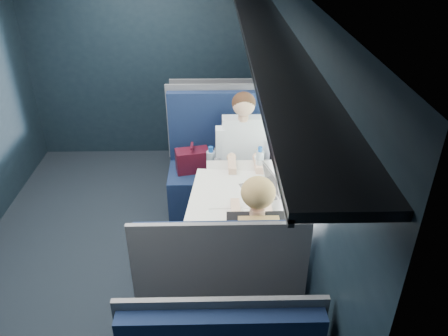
{
  "coord_description": "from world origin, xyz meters",
  "views": [
    {
      "loc": [
        0.83,
        -3.05,
        2.74
      ],
      "look_at": [
        0.9,
        0.0,
        0.95
      ],
      "focal_mm": 35.0,
      "sensor_mm": 36.0,
      "label": 1
    }
  ],
  "objects_px": {
    "seat_bay_near": "(216,170)",
    "seat_row_front": "(217,132)",
    "table": "(240,197)",
    "laptop": "(264,186)",
    "woman": "(255,246)",
    "seat_bay_far": "(220,297)",
    "bottle_small": "(260,160)",
    "man": "(243,152)",
    "cup": "(258,161)"
  },
  "relations": [
    {
      "from": "seat_bay_near",
      "to": "seat_row_front",
      "type": "distance_m",
      "value": 0.92
    },
    {
      "from": "seat_row_front",
      "to": "table",
      "type": "bearing_deg",
      "value": -84.2
    },
    {
      "from": "seat_bay_near",
      "to": "laptop",
      "type": "height_order",
      "value": "seat_bay_near"
    },
    {
      "from": "table",
      "to": "woman",
      "type": "bearing_deg",
      "value": -84.55
    },
    {
      "from": "seat_bay_near",
      "to": "seat_bay_far",
      "type": "xyz_separation_m",
      "value": [
        0.01,
        -1.75,
        -0.01
      ]
    },
    {
      "from": "seat_bay_far",
      "to": "bottle_small",
      "type": "height_order",
      "value": "seat_bay_far"
    },
    {
      "from": "seat_bay_far",
      "to": "man",
      "type": "bearing_deg",
      "value": 80.97
    },
    {
      "from": "seat_row_front",
      "to": "cup",
      "type": "height_order",
      "value": "seat_row_front"
    },
    {
      "from": "table",
      "to": "seat_bay_near",
      "type": "bearing_deg",
      "value": 102.48
    },
    {
      "from": "seat_row_front",
      "to": "man",
      "type": "relative_size",
      "value": 0.88
    },
    {
      "from": "man",
      "to": "cup",
      "type": "bearing_deg",
      "value": -68.39
    },
    {
      "from": "woman",
      "to": "bottle_small",
      "type": "xyz_separation_m",
      "value": [
        0.12,
        1.01,
        0.12
      ]
    },
    {
      "from": "woman",
      "to": "seat_bay_near",
      "type": "bearing_deg",
      "value": 99.37
    },
    {
      "from": "seat_row_front",
      "to": "woman",
      "type": "distance_m",
      "value": 2.54
    },
    {
      "from": "table",
      "to": "bottle_small",
      "type": "bearing_deg",
      "value": 58.0
    },
    {
      "from": "woman",
      "to": "laptop",
      "type": "bearing_deg",
      "value": 79.18
    },
    {
      "from": "seat_bay_far",
      "to": "seat_row_front",
      "type": "distance_m",
      "value": 2.67
    },
    {
      "from": "seat_row_front",
      "to": "bottle_small",
      "type": "relative_size",
      "value": 4.85
    },
    {
      "from": "man",
      "to": "woman",
      "type": "xyz_separation_m",
      "value": [
        0.0,
        -1.41,
        0.01
      ]
    },
    {
      "from": "woman",
      "to": "bottle_small",
      "type": "height_order",
      "value": "woman"
    },
    {
      "from": "table",
      "to": "woman",
      "type": "distance_m",
      "value": 0.71
    },
    {
      "from": "woman",
      "to": "cup",
      "type": "height_order",
      "value": "woman"
    },
    {
      "from": "man",
      "to": "seat_row_front",
      "type": "bearing_deg",
      "value": 102.83
    },
    {
      "from": "man",
      "to": "cup",
      "type": "relative_size",
      "value": 15.33
    },
    {
      "from": "seat_row_front",
      "to": "man",
      "type": "xyz_separation_m",
      "value": [
        0.25,
        -1.1,
        0.31
      ]
    },
    {
      "from": "woman",
      "to": "table",
      "type": "bearing_deg",
      "value": 95.45
    },
    {
      "from": "seat_bay_far",
      "to": "laptop",
      "type": "distance_m",
      "value": 0.99
    },
    {
      "from": "laptop",
      "to": "cup",
      "type": "bearing_deg",
      "value": 91.08
    },
    {
      "from": "table",
      "to": "man",
      "type": "xyz_separation_m",
      "value": [
        0.07,
        0.7,
        0.06
      ]
    },
    {
      "from": "seat_bay_near",
      "to": "table",
      "type": "bearing_deg",
      "value": -77.52
    },
    {
      "from": "man",
      "to": "woman",
      "type": "bearing_deg",
      "value": -90.0
    },
    {
      "from": "man",
      "to": "table",
      "type": "bearing_deg",
      "value": -95.52
    },
    {
      "from": "seat_row_front",
      "to": "man",
      "type": "distance_m",
      "value": 1.17
    },
    {
      "from": "seat_row_front",
      "to": "bottle_small",
      "type": "bearing_deg",
      "value": -75.97
    },
    {
      "from": "table",
      "to": "bottle_small",
      "type": "height_order",
      "value": "bottle_small"
    },
    {
      "from": "bottle_small",
      "to": "cup",
      "type": "bearing_deg",
      "value": 92.92
    },
    {
      "from": "man",
      "to": "seat_bay_far",
      "type": "bearing_deg",
      "value": -99.03
    },
    {
      "from": "table",
      "to": "cup",
      "type": "bearing_deg",
      "value": 65.21
    },
    {
      "from": "woman",
      "to": "seat_row_front",
      "type": "bearing_deg",
      "value": 95.7
    },
    {
      "from": "woman",
      "to": "laptop",
      "type": "height_order",
      "value": "woman"
    },
    {
      "from": "seat_row_front",
      "to": "bottle_small",
      "type": "xyz_separation_m",
      "value": [
        0.37,
        -1.49,
        0.44
      ]
    },
    {
      "from": "seat_bay_far",
      "to": "cup",
      "type": "distance_m",
      "value": 1.38
    },
    {
      "from": "seat_row_front",
      "to": "woman",
      "type": "height_order",
      "value": "woman"
    },
    {
      "from": "laptop",
      "to": "cup",
      "type": "height_order",
      "value": "laptop"
    },
    {
      "from": "bottle_small",
      "to": "seat_bay_near",
      "type": "bearing_deg",
      "value": 124.04
    },
    {
      "from": "laptop",
      "to": "seat_bay_far",
      "type": "bearing_deg",
      "value": -114.43
    },
    {
      "from": "woman",
      "to": "bottle_small",
      "type": "distance_m",
      "value": 1.03
    },
    {
      "from": "table",
      "to": "seat_row_front",
      "type": "height_order",
      "value": "seat_row_front"
    },
    {
      "from": "seat_bay_far",
      "to": "cup",
      "type": "height_order",
      "value": "seat_bay_far"
    },
    {
      "from": "cup",
      "to": "seat_bay_far",
      "type": "bearing_deg",
      "value": -106.08
    }
  ]
}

